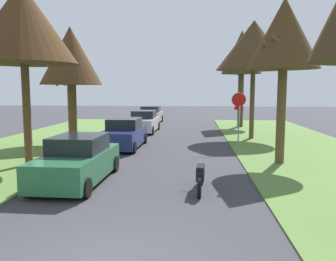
# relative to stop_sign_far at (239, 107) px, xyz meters

# --- Properties ---
(stop_sign_far) EXTENTS (0.81, 0.64, 2.93)m
(stop_sign_far) POSITION_rel_stop_sign_far_xyz_m (0.00, 0.00, 0.00)
(stop_sign_far) COLOR #9EA0A5
(stop_sign_far) RESTS_ON grass_verge_right
(street_tree_right_mid_a) EXTENTS (2.92, 2.92, 6.78)m
(street_tree_right_mid_a) POSITION_rel_stop_sign_far_xyz_m (1.16, -4.64, 3.16)
(street_tree_right_mid_a) COLOR brown
(street_tree_right_mid_a) RESTS_ON grass_verge_right
(street_tree_right_mid_b) EXTENTS (4.61, 4.61, 7.31)m
(street_tree_right_mid_b) POSITION_rel_stop_sign_far_xyz_m (1.18, 2.85, 3.67)
(street_tree_right_mid_b) COLOR brown
(street_tree_right_mid_b) RESTS_ON grass_verge_right
(street_tree_right_far) EXTENTS (3.26, 3.26, 7.82)m
(street_tree_right_far) POSITION_rel_stop_sign_far_xyz_m (1.36, 9.82, 3.88)
(street_tree_right_far) COLOR #483C27
(street_tree_right_far) RESTS_ON grass_verge_right
(street_tree_left_mid_a) EXTENTS (4.24, 4.24, 7.24)m
(street_tree_left_mid_a) POSITION_rel_stop_sign_far_xyz_m (-9.22, -5.82, 3.54)
(street_tree_left_mid_a) COLOR brown
(street_tree_left_mid_a) RESTS_ON grass_verge_left
(street_tree_left_mid_b) EXTENTS (3.47, 3.47, 6.58)m
(street_tree_left_mid_b) POSITION_rel_stop_sign_far_xyz_m (-9.42, 0.00, 2.78)
(street_tree_left_mid_b) COLOR brown
(street_tree_left_mid_b) RESTS_ON grass_verge_left
(parked_sedan_green) EXTENTS (2.04, 4.44, 1.57)m
(parked_sedan_green) POSITION_rel_stop_sign_far_xyz_m (-6.38, -8.11, -1.43)
(parked_sedan_green) COLOR #28663D
(parked_sedan_green) RESTS_ON ground
(parked_sedan_navy) EXTENTS (2.04, 4.44, 1.57)m
(parked_sedan_navy) POSITION_rel_stop_sign_far_xyz_m (-6.23, -1.05, -1.43)
(parked_sedan_navy) COLOR navy
(parked_sedan_navy) RESTS_ON ground
(parked_sedan_silver) EXTENTS (2.04, 4.44, 1.57)m
(parked_sedan_silver) POSITION_rel_stop_sign_far_xyz_m (-6.17, 5.96, -1.43)
(parked_sedan_silver) COLOR #BCBCC1
(parked_sedan_silver) RESTS_ON ground
(parked_sedan_tan) EXTENTS (2.04, 4.44, 1.57)m
(parked_sedan_tan) POSITION_rel_stop_sign_far_xyz_m (-6.53, 12.71, -1.43)
(parked_sedan_tan) COLOR tan
(parked_sedan_tan) RESTS_ON ground
(parked_motorcycle) EXTENTS (0.60, 2.05, 0.97)m
(parked_motorcycle) POSITION_rel_stop_sign_far_xyz_m (-2.23, -8.86, -1.68)
(parked_motorcycle) COLOR black
(parked_motorcycle) RESTS_ON ground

